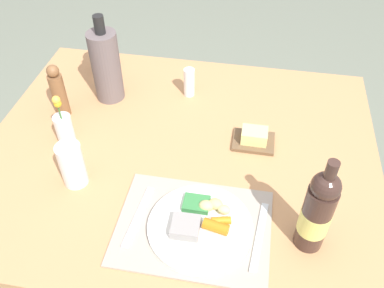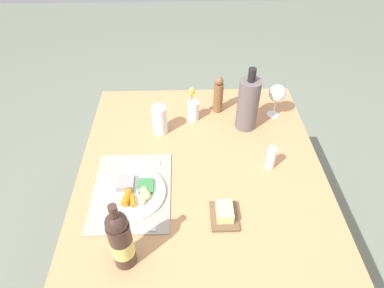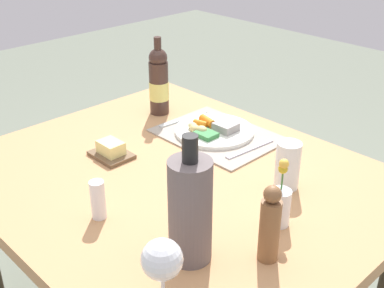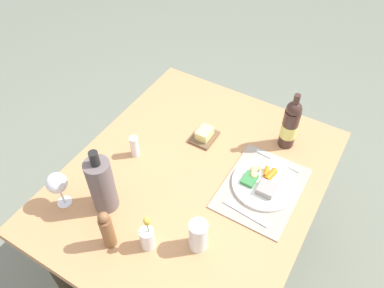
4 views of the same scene
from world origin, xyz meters
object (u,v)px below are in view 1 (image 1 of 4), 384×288
at_px(fork, 139,216).
at_px(wine_glass, 98,42).
at_px(knife, 259,236).
at_px(salt_shaker, 189,82).
at_px(dinner_plate, 200,224).
at_px(wine_bottle, 317,212).
at_px(cooler_bottle, 106,66).
at_px(flower_vase, 64,126).
at_px(dining_table, 179,167).
at_px(butter_dish, 254,138).
at_px(water_tumbler, 73,167).
at_px(pepper_mill, 58,92).

distance_m(fork, wine_glass, 0.74).
relative_size(fork, knife, 0.95).
distance_m(knife, salt_shaker, 0.64).
xyz_separation_m(dinner_plate, salt_shaker, (-0.13, 0.56, 0.04)).
xyz_separation_m(dinner_plate, wine_bottle, (0.27, 0.01, 0.10)).
xyz_separation_m(cooler_bottle, flower_vase, (-0.06, -0.25, -0.07)).
distance_m(dining_table, butter_dish, 0.26).
xyz_separation_m(wine_glass, butter_dish, (0.60, -0.31, -0.11)).
xyz_separation_m(dining_table, wine_glass, (-0.38, 0.38, 0.21)).
bearing_deg(cooler_bottle, salt_shaker, 12.49).
height_order(dining_table, water_tumbler, water_tumbler).
distance_m(dining_table, dinner_plate, 0.31).
relative_size(dining_table, knife, 5.80).
bearing_deg(flower_vase, dining_table, 3.55).
height_order(dinner_plate, water_tumbler, water_tumbler).
distance_m(dinner_plate, water_tumbler, 0.39).
relative_size(wine_bottle, cooler_bottle, 0.93).
bearing_deg(water_tumbler, dining_table, 34.14).
height_order(wine_bottle, pepper_mill, wine_bottle).
bearing_deg(pepper_mill, water_tumbler, -60.98).
bearing_deg(wine_bottle, pepper_mill, 155.37).
distance_m(dining_table, flower_vase, 0.39).
bearing_deg(wine_glass, dining_table, -45.18).
bearing_deg(dinner_plate, flower_vase, 151.66).
distance_m(knife, water_tumbler, 0.54).
xyz_separation_m(knife, salt_shaker, (-0.29, 0.57, 0.04)).
xyz_separation_m(knife, pepper_mill, (-0.69, 0.38, 0.08)).
bearing_deg(knife, wine_bottle, 10.45).
height_order(knife, salt_shaker, salt_shaker).
bearing_deg(butter_dish, wine_glass, 153.04).
height_order(knife, butter_dish, butter_dish).
height_order(wine_bottle, flower_vase, wine_bottle).
xyz_separation_m(wine_bottle, wine_glass, (-0.76, 0.65, 0.00)).
distance_m(wine_bottle, pepper_mill, 0.89).
height_order(fork, wine_bottle, wine_bottle).
distance_m(dining_table, wine_glass, 0.57).
bearing_deg(butter_dish, pepper_mill, 177.21).
height_order(dining_table, pepper_mill, pepper_mill).
relative_size(fork, pepper_mill, 1.03).
relative_size(fork, cooler_bottle, 0.64).
distance_m(dining_table, fork, 0.29).
bearing_deg(wine_glass, salt_shaker, -14.37).
bearing_deg(cooler_bottle, knife, -41.98).
bearing_deg(fork, dining_table, 84.04).
relative_size(dinner_plate, water_tumbler, 1.97).
distance_m(fork, water_tumbler, 0.24).
bearing_deg(wine_bottle, butter_dish, 115.27).
relative_size(dinner_plate, knife, 1.29).
xyz_separation_m(dining_table, water_tumbler, (-0.26, -0.18, 0.14)).
height_order(pepper_mill, cooler_bottle, cooler_bottle).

